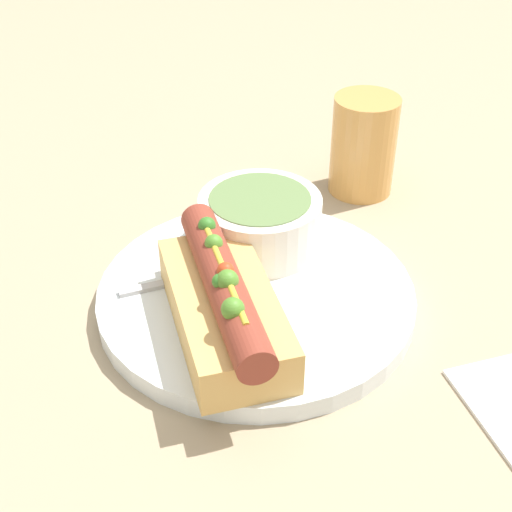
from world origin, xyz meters
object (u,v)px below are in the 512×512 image
Objects in this scene: soup_bowl at (260,220)px; spoon at (249,263)px; drinking_glass at (363,145)px; hot_dog at (224,303)px.

soup_bowl reaches higher than spoon.
drinking_glass reaches higher than spoon.
drinking_glass is (-0.03, 0.20, 0.03)m from spoon.
hot_dog reaches higher than soup_bowl.
drinking_glass reaches higher than hot_dog.
soup_bowl is at bearing 54.76° from spoon.
hot_dog is at bearing -75.44° from drinking_glass.
drinking_glass is (-0.07, 0.28, 0.01)m from hot_dog.
spoon is at bearing -61.45° from soup_bowl.
spoon is (0.02, -0.03, -0.02)m from soup_bowl.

